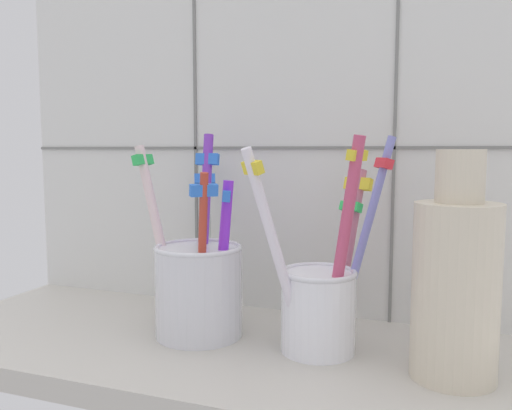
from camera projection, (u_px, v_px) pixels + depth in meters
counter_slab at (252, 358)px, 45.80cm from camera, size 64.00×22.00×2.00cm
tile_wall_back at (291, 118)px, 54.74cm from camera, size 64.00×2.20×45.00cm
toothbrush_cup_left at (199, 282)px, 48.38cm from camera, size 10.83×13.11×18.73cm
toothbrush_cup_right at (322, 297)px, 44.38cm from camera, size 10.92×12.73×18.38cm
ceramic_vase at (456, 282)px, 38.80cm from camera, size 6.34×6.34×17.22cm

